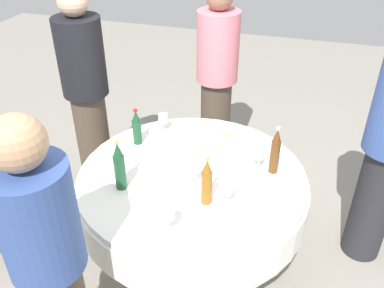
# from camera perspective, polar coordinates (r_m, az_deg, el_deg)

# --- Properties ---
(ground_plane) EXTENTS (10.00, 10.00, 0.00)m
(ground_plane) POSITION_cam_1_polar(r_m,az_deg,el_deg) (3.06, 0.00, -15.25)
(ground_plane) COLOR gray
(dining_table) EXTENTS (1.43, 1.43, 0.74)m
(dining_table) POSITION_cam_1_polar(r_m,az_deg,el_deg) (2.65, 0.00, -6.67)
(dining_table) COLOR white
(dining_table) RESTS_ON ground_plane
(bottle_amber_west) EXTENTS (0.06, 0.06, 0.30)m
(bottle_amber_west) POSITION_cam_1_polar(r_m,az_deg,el_deg) (2.27, 2.05, -5.27)
(bottle_amber_west) COLOR #8C5619
(bottle_amber_west) RESTS_ON dining_table
(bottle_dark_green_north) EXTENTS (0.07, 0.07, 0.32)m
(bottle_dark_green_north) POSITION_cam_1_polar(r_m,az_deg,el_deg) (2.40, -9.93, -3.08)
(bottle_dark_green_north) COLOR #194728
(bottle_dark_green_north) RESTS_ON dining_table
(bottle_dark_green_left) EXTENTS (0.06, 0.06, 0.26)m
(bottle_dark_green_left) POSITION_cam_1_polar(r_m,az_deg,el_deg) (2.81, -7.59, 2.23)
(bottle_dark_green_left) COLOR #194728
(bottle_dark_green_left) RESTS_ON dining_table
(bottle_brown_rear) EXTENTS (0.06, 0.06, 0.32)m
(bottle_brown_rear) POSITION_cam_1_polar(r_m,az_deg,el_deg) (2.54, 11.36, -1.03)
(bottle_brown_rear) COLOR #593314
(bottle_brown_rear) RESTS_ON dining_table
(wine_glass_rear) EXTENTS (0.06, 0.06, 0.14)m
(wine_glass_rear) POSITION_cam_1_polar(r_m,az_deg,el_deg) (2.30, 4.86, -6.11)
(wine_glass_rear) COLOR white
(wine_glass_rear) RESTS_ON dining_table
(wine_glass_south) EXTENTS (0.07, 0.07, 0.16)m
(wine_glass_south) POSITION_cam_1_polar(r_m,az_deg,el_deg) (2.43, 0.61, -3.03)
(wine_glass_south) COLOR white
(wine_glass_south) RESTS_ON dining_table
(wine_glass_east) EXTENTS (0.07, 0.07, 0.13)m
(wine_glass_east) POSITION_cam_1_polar(r_m,az_deg,el_deg) (2.95, -4.00, 3.40)
(wine_glass_east) COLOR white
(wine_glass_east) RESTS_ON dining_table
(wine_glass_outer) EXTENTS (0.07, 0.07, 0.16)m
(wine_glass_outer) POSITION_cam_1_polar(r_m,az_deg,el_deg) (2.11, -3.31, -9.47)
(wine_glass_outer) COLOR white
(wine_glass_outer) RESTS_ON dining_table
(wine_glass_inner) EXTENTS (0.06, 0.06, 0.14)m
(wine_glass_inner) POSITION_cam_1_polar(r_m,az_deg,el_deg) (2.58, 9.18, -1.45)
(wine_glass_inner) COLOR white
(wine_glass_inner) RESTS_ON dining_table
(plate_inner) EXTENTS (0.22, 0.22, 0.04)m
(plate_inner) POSITION_cam_1_polar(r_m,az_deg,el_deg) (2.90, 4.88, 0.96)
(plate_inner) COLOR white
(plate_inner) RESTS_ON dining_table
(plate_mid) EXTENTS (0.24, 0.24, 0.02)m
(plate_mid) POSITION_cam_1_polar(r_m,az_deg,el_deg) (2.69, -3.70, -1.90)
(plate_mid) COLOR white
(plate_mid) RESTS_ON dining_table
(fork_north) EXTENTS (0.06, 0.18, 0.00)m
(fork_north) POSITION_cam_1_polar(r_m,az_deg,el_deg) (2.65, 4.85, -2.61)
(fork_north) COLOR silver
(fork_north) RESTS_ON dining_table
(fork_left) EXTENTS (0.15, 0.12, 0.00)m
(fork_left) POSITION_cam_1_polar(r_m,az_deg,el_deg) (2.45, -2.80, -6.07)
(fork_left) COLOR silver
(fork_left) RESTS_ON dining_table
(knife_rear) EXTENTS (0.02, 0.18, 0.00)m
(knife_rear) POSITION_cam_1_polar(r_m,az_deg,el_deg) (2.75, -10.58, -1.66)
(knife_rear) COLOR silver
(knife_rear) RESTS_ON dining_table
(folded_napkin) EXTENTS (0.15, 0.15, 0.02)m
(folded_napkin) POSITION_cam_1_polar(r_m,az_deg,el_deg) (2.37, 9.88, -7.85)
(folded_napkin) COLOR white
(folded_napkin) RESTS_ON dining_table
(person_north) EXTENTS (0.34, 0.34, 1.57)m
(person_north) POSITION_cam_1_polar(r_m,az_deg,el_deg) (2.04, -19.06, -14.94)
(person_north) COLOR #4C3F33
(person_north) RESTS_ON ground_plane
(person_left) EXTENTS (0.34, 0.34, 1.68)m
(person_left) POSITION_cam_1_polar(r_m,az_deg,el_deg) (3.27, -14.26, 6.59)
(person_left) COLOR #4C3F33
(person_left) RESTS_ON ground_plane
(person_rear) EXTENTS (0.34, 0.34, 1.63)m
(person_rear) POSITION_cam_1_polar(r_m,az_deg,el_deg) (3.50, 3.42, 8.83)
(person_rear) COLOR #4C3F33
(person_rear) RESTS_ON ground_plane
(chair_east) EXTENTS (0.50, 0.50, 0.87)m
(chair_east) POSITION_cam_1_polar(r_m,az_deg,el_deg) (2.95, -24.69, -7.40)
(chair_east) COLOR brown
(chair_east) RESTS_ON ground_plane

